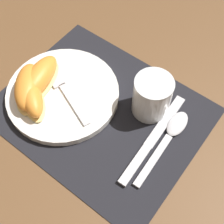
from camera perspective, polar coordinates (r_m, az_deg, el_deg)
The scene contains 10 objects.
ground_plane at distance 0.64m, azimuth -2.05°, elevation -0.01°, with size 3.00×3.00×0.00m, color brown.
placemat at distance 0.64m, azimuth -2.05°, elevation 0.08°, with size 0.40×0.32×0.00m.
plate at distance 0.66m, azimuth -8.96°, elevation 3.34°, with size 0.23×0.23×0.02m.
juice_glass at distance 0.61m, azimuth 7.26°, elevation 2.60°, with size 0.07×0.07×0.09m.
knife at distance 0.61m, azimuth 7.33°, elevation -5.11°, with size 0.03×0.22×0.01m.
spoon at distance 0.62m, azimuth 10.76°, elevation -3.80°, with size 0.04×0.18×0.01m.
fork at distance 0.65m, azimuth -8.88°, elevation 4.51°, with size 0.17×0.08×0.00m.
citrus_wedge_0 at distance 0.66m, azimuth -13.29°, elevation 5.84°, with size 0.08×0.14×0.04m.
citrus_wedge_1 at distance 0.65m, azimuth -15.06°, elevation 4.37°, with size 0.11×0.12×0.05m.
citrus_wedge_2 at distance 0.64m, azimuth -14.53°, elevation 2.81°, with size 0.12×0.10×0.04m.
Camera 1 is at (0.22, -0.25, 0.55)m, focal length 50.00 mm.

